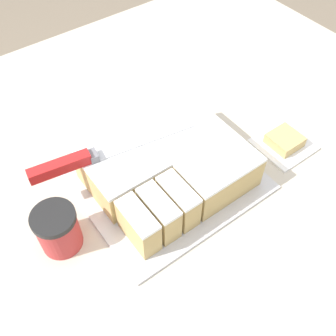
{
  "coord_description": "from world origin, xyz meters",
  "views": [
    {
      "loc": [
        -0.3,
        -0.45,
        1.52
      ],
      "look_at": [
        -0.01,
        -0.07,
        0.93
      ],
      "focal_mm": 42.0,
      "sensor_mm": 36.0,
      "label": 1
    }
  ],
  "objects_px": {
    "brownie": "(285,140)",
    "knife": "(80,160)",
    "cake": "(169,166)",
    "coffee_cup": "(58,229)",
    "cake_board": "(168,181)"
  },
  "relations": [
    {
      "from": "cake_board",
      "to": "coffee_cup",
      "type": "bearing_deg",
      "value": 179.24
    },
    {
      "from": "cake",
      "to": "coffee_cup",
      "type": "xyz_separation_m",
      "value": [
        -0.24,
        0.0,
        -0.0
      ]
    },
    {
      "from": "brownie",
      "to": "knife",
      "type": "bearing_deg",
      "value": 159.79
    },
    {
      "from": "coffee_cup",
      "to": "brownie",
      "type": "bearing_deg",
      "value": -8.33
    },
    {
      "from": "cake_board",
      "to": "cake",
      "type": "bearing_deg",
      "value": 38.93
    },
    {
      "from": "cake",
      "to": "cake_board",
      "type": "bearing_deg",
      "value": -141.07
    },
    {
      "from": "cake",
      "to": "knife",
      "type": "xyz_separation_m",
      "value": [
        -0.14,
        0.08,
        0.05
      ]
    },
    {
      "from": "knife",
      "to": "brownie",
      "type": "height_order",
      "value": "knife"
    },
    {
      "from": "coffee_cup",
      "to": "brownie",
      "type": "height_order",
      "value": "coffee_cup"
    },
    {
      "from": "knife",
      "to": "brownie",
      "type": "distance_m",
      "value": 0.43
    },
    {
      "from": "cake_board",
      "to": "coffee_cup",
      "type": "height_order",
      "value": "coffee_cup"
    },
    {
      "from": "coffee_cup",
      "to": "cake_board",
      "type": "bearing_deg",
      "value": -0.76
    },
    {
      "from": "brownie",
      "to": "coffee_cup",
      "type": "bearing_deg",
      "value": 171.67
    },
    {
      "from": "cake_board",
      "to": "knife",
      "type": "relative_size",
      "value": 1.06
    },
    {
      "from": "cake",
      "to": "knife",
      "type": "bearing_deg",
      "value": 152.18
    }
  ]
}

